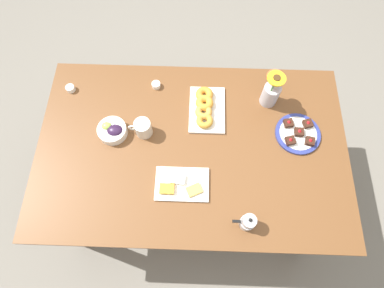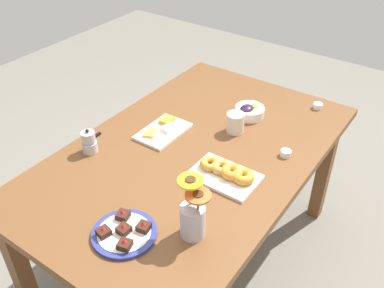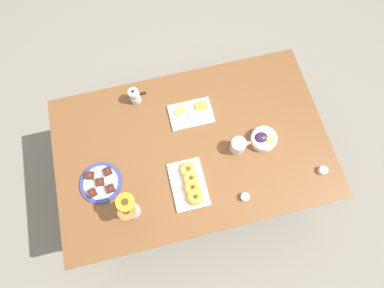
{
  "view_description": "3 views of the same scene",
  "coord_description": "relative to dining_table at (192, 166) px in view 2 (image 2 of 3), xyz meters",
  "views": [
    {
      "loc": [
        -0.02,
        0.58,
        2.17
      ],
      "look_at": [
        0.0,
        0.0,
        0.78
      ],
      "focal_mm": 28.0,
      "sensor_mm": 36.0,
      "label": 1
    },
    {
      "loc": [
        -1.27,
        -0.89,
        1.9
      ],
      "look_at": [
        0.0,
        0.0,
        0.78
      ],
      "focal_mm": 40.0,
      "sensor_mm": 36.0,
      "label": 2
    },
    {
      "loc": [
        -0.13,
        -0.53,
        2.41
      ],
      "look_at": [
        0.0,
        0.0,
        0.78
      ],
      "focal_mm": 28.0,
      "sensor_mm": 36.0,
      "label": 3
    }
  ],
  "objects": [
    {
      "name": "grape_bowl",
      "position": [
        0.41,
        -0.07,
        0.12
      ],
      "size": [
        0.15,
        0.15,
        0.07
      ],
      "color": "white",
      "rests_on": "dining_table"
    },
    {
      "name": "dining_table",
      "position": [
        0.0,
        0.0,
        0.0
      ],
      "size": [
        1.6,
        1.0,
        0.74
      ],
      "color": "brown",
      "rests_on": "ground_plane"
    },
    {
      "name": "dessert_plate",
      "position": [
        -0.55,
        -0.09,
        0.1
      ],
      "size": [
        0.23,
        0.23,
        0.05
      ],
      "color": "navy",
      "rests_on": "dining_table"
    },
    {
      "name": "coffee_mug",
      "position": [
        0.25,
        -0.08,
        0.14
      ],
      "size": [
        0.12,
        0.09,
        0.1
      ],
      "color": "beige",
      "rests_on": "dining_table"
    },
    {
      "name": "croissant_platter",
      "position": [
        -0.06,
        -0.22,
        0.11
      ],
      "size": [
        0.19,
        0.28,
        0.05
      ],
      "color": "white",
      "rests_on": "dining_table"
    },
    {
      "name": "jam_cup_berry",
      "position": [
        0.21,
        -0.36,
        0.1
      ],
      "size": [
        0.05,
        0.05,
        0.03
      ],
      "color": "white",
      "rests_on": "dining_table"
    },
    {
      "name": "ground_plane",
      "position": [
        0.0,
        0.0,
        -0.65
      ],
      "size": [
        6.0,
        6.0,
        0.0
      ],
      "primitive_type": "plane",
      "color": "slate"
    },
    {
      "name": "cheese_platter",
      "position": [
        0.05,
        0.2,
        0.1
      ],
      "size": [
        0.26,
        0.17,
        0.03
      ],
      "color": "white",
      "rests_on": "dining_table"
    },
    {
      "name": "flower_vase",
      "position": [
        -0.4,
        -0.29,
        0.17
      ],
      "size": [
        0.1,
        0.13,
        0.24
      ],
      "color": "#B2B2BC",
      "rests_on": "dining_table"
    },
    {
      "name": "jam_cup_honey",
      "position": [
        0.69,
        -0.32,
        0.1
      ],
      "size": [
        0.05,
        0.05,
        0.03
      ],
      "color": "white",
      "rests_on": "dining_table"
    },
    {
      "name": "moka_pot",
      "position": [
        -0.26,
        0.38,
        0.13
      ],
      "size": [
        0.11,
        0.07,
        0.12
      ],
      "color": "#B7B7BC",
      "rests_on": "dining_table"
    }
  ]
}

